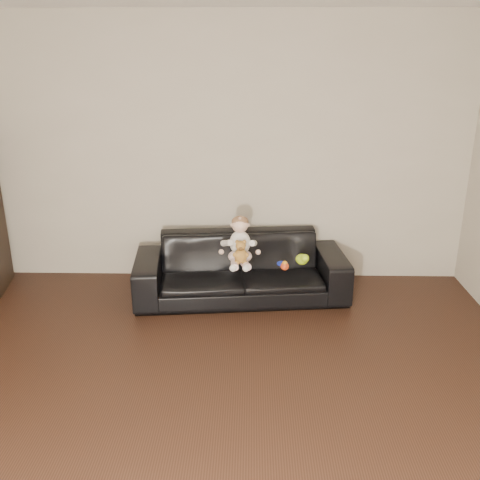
{
  "coord_description": "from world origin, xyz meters",
  "views": [
    {
      "loc": [
        0.37,
        -2.44,
        2.26
      ],
      "look_at": [
        0.26,
        2.15,
        0.6
      ],
      "focal_mm": 40.0,
      "sensor_mm": 36.0,
      "label": 1
    }
  ],
  "objects_px": {
    "baby": "(240,243)",
    "toy_blue_disc": "(282,264)",
    "teddy_bear": "(241,252)",
    "toy_green": "(302,259)",
    "sofa": "(241,267)",
    "toy_rattle": "(285,266)"
  },
  "relations": [
    {
      "from": "sofa",
      "to": "toy_green",
      "type": "xyz_separation_m",
      "value": [
        0.56,
        -0.13,
        0.14
      ]
    },
    {
      "from": "toy_rattle",
      "to": "toy_blue_disc",
      "type": "relative_size",
      "value": 0.76
    },
    {
      "from": "sofa",
      "to": "toy_rattle",
      "type": "xyz_separation_m",
      "value": [
        0.4,
        -0.27,
        0.13
      ]
    },
    {
      "from": "sofa",
      "to": "teddy_bear",
      "type": "distance_m",
      "value": 0.35
    },
    {
      "from": "baby",
      "to": "teddy_bear",
      "type": "bearing_deg",
      "value": -96.97
    },
    {
      "from": "baby",
      "to": "toy_rattle",
      "type": "bearing_deg",
      "value": -33.62
    },
    {
      "from": "toy_green",
      "to": "teddy_bear",
      "type": "bearing_deg",
      "value": -168.33
    },
    {
      "from": "toy_green",
      "to": "toy_blue_disc",
      "type": "xyz_separation_m",
      "value": [
        -0.18,
        -0.01,
        -0.04
      ]
    },
    {
      "from": "toy_green",
      "to": "toy_rattle",
      "type": "height_order",
      "value": "toy_green"
    },
    {
      "from": "teddy_bear",
      "to": "sofa",
      "type": "bearing_deg",
      "value": 91.57
    },
    {
      "from": "baby",
      "to": "toy_blue_disc",
      "type": "xyz_separation_m",
      "value": [
        0.39,
        -0.03,
        -0.19
      ]
    },
    {
      "from": "baby",
      "to": "toy_blue_disc",
      "type": "height_order",
      "value": "baby"
    },
    {
      "from": "baby",
      "to": "toy_green",
      "type": "xyz_separation_m",
      "value": [
        0.57,
        -0.02,
        -0.15
      ]
    },
    {
      "from": "baby",
      "to": "teddy_bear",
      "type": "distance_m",
      "value": 0.14
    },
    {
      "from": "toy_rattle",
      "to": "toy_blue_disc",
      "type": "distance_m",
      "value": 0.14
    },
    {
      "from": "baby",
      "to": "toy_blue_disc",
      "type": "bearing_deg",
      "value": -15.32
    },
    {
      "from": "toy_blue_disc",
      "to": "sofa",
      "type": "bearing_deg",
      "value": 160.6
    },
    {
      "from": "sofa",
      "to": "toy_green",
      "type": "height_order",
      "value": "sofa"
    },
    {
      "from": "toy_green",
      "to": "toy_blue_disc",
      "type": "distance_m",
      "value": 0.18
    },
    {
      "from": "baby",
      "to": "teddy_bear",
      "type": "xyz_separation_m",
      "value": [
        0.01,
        -0.14,
        -0.04
      ]
    },
    {
      "from": "toy_rattle",
      "to": "toy_green",
      "type": "bearing_deg",
      "value": 41.43
    },
    {
      "from": "teddy_bear",
      "to": "baby",
      "type": "bearing_deg",
      "value": 94.43
    }
  ]
}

